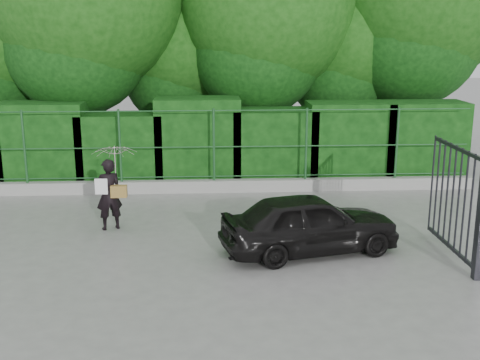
{
  "coord_description": "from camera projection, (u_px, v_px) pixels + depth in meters",
  "views": [
    {
      "loc": [
        0.21,
        -10.11,
        3.97
      ],
      "look_at": [
        0.86,
        1.3,
        1.1
      ],
      "focal_mm": 45.0,
      "sensor_mm": 36.0,
      "label": 1
    }
  ],
  "objects": [
    {
      "name": "car",
      "position": [
        310.0,
        223.0,
        10.91
      ],
      "size": [
        3.46,
        2.03,
        1.1
      ],
      "primitive_type": "imported",
      "rotation": [
        0.0,
        0.0,
        1.81
      ],
      "color": "black",
      "rests_on": "ground"
    },
    {
      "name": "ground",
      "position": [
        196.0,
        258.0,
        10.74
      ],
      "size": [
        80.0,
        80.0,
        0.0
      ],
      "primitive_type": "plane",
      "color": "gray"
    },
    {
      "name": "kerb",
      "position": [
        198.0,
        186.0,
        15.07
      ],
      "size": [
        14.0,
        0.25,
        0.3
      ],
      "primitive_type": "cube",
      "color": "#9E9E99",
      "rests_on": "ground"
    },
    {
      "name": "hedge",
      "position": [
        201.0,
        144.0,
        15.82
      ],
      "size": [
        14.2,
        1.2,
        2.25
      ],
      "color": "black",
      "rests_on": "ground"
    },
    {
      "name": "fence",
      "position": [
        207.0,
        145.0,
        14.82
      ],
      "size": [
        14.13,
        0.06,
        1.8
      ],
      "color": "#1E4E25",
      "rests_on": "kerb"
    },
    {
      "name": "gate",
      "position": [
        471.0,
        201.0,
        10.01
      ],
      "size": [
        0.22,
        2.33,
        2.36
      ],
      "color": "#232329",
      "rests_on": "ground"
    },
    {
      "name": "woman",
      "position": [
        113.0,
        174.0,
        12.07
      ],
      "size": [
        0.9,
        0.9,
        1.73
      ],
      "color": "black",
      "rests_on": "ground"
    },
    {
      "name": "trees",
      "position": [
        237.0,
        6.0,
        17.18
      ],
      "size": [
        17.1,
        6.15,
        8.08
      ],
      "color": "black",
      "rests_on": "ground"
    }
  ]
}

